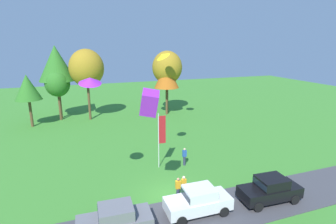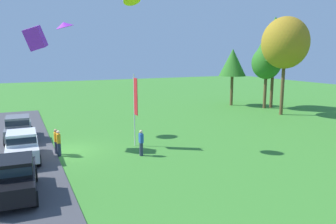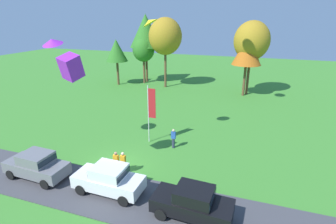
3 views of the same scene
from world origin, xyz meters
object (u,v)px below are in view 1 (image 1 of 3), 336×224
tree_far_right (56,63)px  tree_right_of_center (167,68)px  car_sedan_near_entrance (198,200)px  person_watching_sky (184,156)px  person_on_lawn (178,188)px  tree_left_of_center (57,84)px  flag_banner (161,133)px  tree_center_back (87,68)px  car_sedan_by_flagpole (270,189)px  kite_delta_over_trees (90,80)px  kite_delta_mid_center (163,56)px  tree_lone_near (167,76)px  car_sedan_far_end (115,219)px  person_beside_suv (184,186)px  kite_box_near_flag (149,103)px  tree_far_left (27,88)px

tree_far_right → tree_right_of_center: 16.59m
car_sedan_near_entrance → person_watching_sky: 7.29m
person_on_lawn → person_watching_sky: 5.62m
tree_left_of_center → flag_banner: (9.33, -19.85, -2.17)m
tree_center_back → tree_right_of_center: bearing=-0.3°
tree_center_back → car_sedan_near_entrance: bearing=-78.4°
car_sedan_by_flagpole → person_on_lawn: car_sedan_by_flagpole is taller
tree_center_back → flag_banner: bearing=-74.4°
tree_far_right → kite_delta_over_trees: size_ratio=7.46×
person_on_lawn → kite_delta_over_trees: 9.79m
kite_delta_mid_center → tree_lone_near: bearing=69.7°
car_sedan_far_end → flag_banner: flag_banner is taller
tree_right_of_center → person_beside_suv: bearing=-106.6°
tree_right_of_center → kite_delta_over_trees: tree_right_of_center is taller
person_beside_suv → flag_banner: size_ratio=0.33×
car_sedan_by_flagpole → person_watching_sky: size_ratio=2.62×
kite_box_near_flag → person_beside_suv: bearing=16.6°
car_sedan_far_end → car_sedan_by_flagpole: 10.98m
car_sedan_near_entrance → kite_delta_over_trees: (-6.14, 3.71, 7.76)m
tree_left_of_center → tree_right_of_center: tree_right_of_center is taller
car_sedan_near_entrance → tree_right_of_center: tree_right_of_center is taller
person_on_lawn → kite_delta_over_trees: size_ratio=1.17×
tree_far_right → tree_right_of_center: tree_far_right is taller
tree_right_of_center → kite_box_near_flag: bearing=-111.8°
car_sedan_by_flagpole → kite_delta_over_trees: bearing=160.3°
person_on_lawn → car_sedan_near_entrance: bearing=-72.7°
tree_far_left → tree_right_of_center: bearing=2.6°
tree_left_of_center → tree_lone_near: tree_lone_near is taller
car_sedan_by_flagpole → tree_far_left: (-18.57, 25.41, 4.38)m
tree_right_of_center → kite_box_near_flag: size_ratio=7.05×
tree_far_right → flag_banner: (9.29, -20.85, -5.00)m
tree_far_right → kite_delta_mid_center: size_ratio=9.00×
car_sedan_by_flagpole → car_sedan_far_end: bearing=178.4°
car_sedan_by_flagpole → person_watching_sky: car_sedan_by_flagpole is taller
car_sedan_near_entrance → kite_delta_over_trees: kite_delta_over_trees is taller
kite_delta_mid_center → car_sedan_far_end: bearing=-126.5°
tree_center_back → kite_delta_over_trees: tree_center_back is taller
person_beside_suv → kite_delta_over_trees: bearing=165.5°
person_beside_suv → kite_delta_mid_center: (0.11, 5.09, 9.25)m
kite_box_near_flag → kite_delta_mid_center: bearing=64.4°
car_sedan_near_entrance → person_beside_suv: car_sedan_near_entrance is taller
tree_far_left → tree_left_of_center: size_ratio=0.97×
car_sedan_far_end → tree_center_back: size_ratio=0.43×
person_beside_suv → kite_delta_over_trees: size_ratio=1.17×
person_beside_suv → tree_far_right: bearing=109.6°
tree_left_of_center → tree_right_of_center: (16.44, -1.37, 1.95)m
car_sedan_near_entrance → person_on_lawn: size_ratio=2.60×
tree_far_left → tree_right_of_center: size_ratio=0.71×
car_sedan_by_flagpole → kite_delta_over_trees: (-11.61, 4.16, 7.76)m
person_watching_sky → car_sedan_near_entrance: bearing=-105.8°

